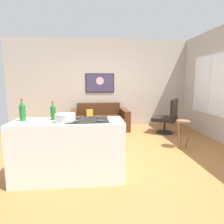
% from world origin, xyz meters
% --- Properties ---
extents(ground, '(6.40, 6.40, 0.04)m').
position_xyz_m(ground, '(0.00, 0.00, -0.02)').
color(ground, '#A76C38').
extents(back_wall, '(6.40, 0.05, 2.80)m').
position_xyz_m(back_wall, '(0.00, 2.42, 1.40)').
color(back_wall, '#B8AB9D').
rests_on(back_wall, ground).
extents(couch, '(1.78, 1.02, 0.79)m').
position_xyz_m(couch, '(-0.29, 1.90, 0.27)').
color(couch, '#472815').
rests_on(couch, ground).
extents(coffee_table, '(0.94, 0.53, 0.43)m').
position_xyz_m(coffee_table, '(-0.37, 0.63, 0.40)').
color(coffee_table, silver).
rests_on(coffee_table, ground).
extents(armchair, '(0.88, 0.88, 0.99)m').
position_xyz_m(armchair, '(1.63, 1.27, 0.48)').
color(armchair, black).
rests_on(armchair, ground).
extents(bar_stool, '(0.34, 0.33, 0.63)m').
position_xyz_m(bar_stool, '(1.49, 0.03, 0.47)').
color(bar_stool, brown).
rests_on(bar_stool, ground).
extents(kitchen_counter, '(1.62, 0.62, 0.92)m').
position_xyz_m(kitchen_counter, '(-0.83, -1.10, 0.45)').
color(kitchen_counter, silver).
rests_on(kitchen_counter, ground).
extents(soda_bottle, '(0.09, 0.09, 0.32)m').
position_xyz_m(soda_bottle, '(-1.49, -1.06, 1.04)').
color(soda_bottle, '#1D6B24').
rests_on(soda_bottle, kitchen_counter).
extents(soda_bottle_2, '(0.08, 0.08, 0.28)m').
position_xyz_m(soda_bottle_2, '(-1.06, -1.02, 1.02)').
color(soda_bottle_2, '#1D6B24').
rests_on(soda_bottle_2, kitchen_counter).
extents(mixing_bowl, '(0.29, 0.29, 0.12)m').
position_xyz_m(mixing_bowl, '(-0.86, -1.19, 0.96)').
color(mixing_bowl, silver).
rests_on(mixing_bowl, kitchen_counter).
extents(wall_painting, '(0.93, 0.03, 0.62)m').
position_xyz_m(wall_painting, '(-0.25, 2.38, 1.43)').
color(wall_painting, black).
extents(window, '(0.03, 1.56, 1.56)m').
position_xyz_m(window, '(2.59, 0.90, 1.39)').
color(window, silver).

